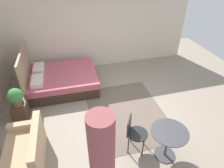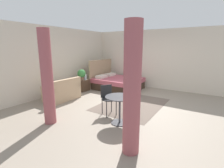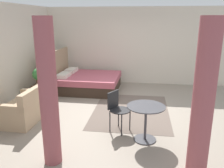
{
  "view_description": "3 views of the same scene",
  "coord_description": "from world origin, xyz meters",
  "views": [
    {
      "loc": [
        -3.79,
        1.33,
        3.62
      ],
      "look_at": [
        0.02,
        0.3,
        0.92
      ],
      "focal_mm": 31.67,
      "sensor_mm": 36.0,
      "label": 1
    },
    {
      "loc": [
        -5.05,
        -2.44,
        1.92
      ],
      "look_at": [
        0.02,
        0.8,
        0.6
      ],
      "focal_mm": 26.87,
      "sensor_mm": 36.0,
      "label": 2
    },
    {
      "loc": [
        -5.77,
        -0.36,
        2.32
      ],
      "look_at": [
        0.05,
        0.44,
        0.67
      ],
      "focal_mm": 37.51,
      "sensor_mm": 36.0,
      "label": 3
    }
  ],
  "objects": [
    {
      "name": "ground_plane",
      "position": [
        0.0,
        0.0,
        -0.01
      ],
      "size": [
        8.49,
        9.44,
        0.02
      ],
      "primitive_type": "cube",
      "color": "gray"
    },
    {
      "name": "wall_back",
      "position": [
        0.0,
        3.22,
        1.36
      ],
      "size": [
        8.49,
        0.12,
        2.72
      ],
      "primitive_type": "cube",
      "color": "beige",
      "rests_on": "ground"
    },
    {
      "name": "wall_right",
      "position": [
        2.74,
        0.0,
        1.36
      ],
      "size": [
        0.12,
        6.44,
        2.72
      ],
      "primitive_type": "cube",
      "color": "beige",
      "rests_on": "ground"
    },
    {
      "name": "area_rug",
      "position": [
        -0.08,
        -0.07,
        0.0
      ],
      "size": [
        2.54,
        1.92,
        0.01
      ],
      "primitive_type": "cube",
      "color": "#66564C",
      "rests_on": "ground"
    },
    {
      "name": "bed",
      "position": [
        1.57,
        1.53,
        0.3
      ],
      "size": [
        1.76,
        2.08,
        1.33
      ],
      "color": "#38281E",
      "rests_on": "ground"
    },
    {
      "name": "couch",
      "position": [
        -0.99,
        2.33,
        0.29
      ],
      "size": [
        1.28,
        0.76,
        0.81
      ],
      "color": "tan",
      "rests_on": "ground"
    },
    {
      "name": "nightstand",
      "position": [
        0.41,
        2.58,
        0.25
      ],
      "size": [
        0.53,
        0.36,
        0.5
      ],
      "color": "#473323",
      "rests_on": "ground"
    },
    {
      "name": "potted_plant",
      "position": [
        0.31,
        2.56,
        0.78
      ],
      "size": [
        0.36,
        0.36,
        0.48
      ],
      "color": "brown",
      "rests_on": "nightstand"
    },
    {
      "name": "vase",
      "position": [
        0.53,
        2.56,
        0.6
      ],
      "size": [
        0.14,
        0.14,
        0.22
      ],
      "color": "silver",
      "rests_on": "nightstand"
    },
    {
      "name": "balcony_table",
      "position": [
        -1.55,
        -0.44,
        0.5
      ],
      "size": [
        0.74,
        0.74,
        0.71
      ],
      "color": "#3F3F44",
      "rests_on": "ground"
    },
    {
      "name": "cafe_chair_near_window",
      "position": [
        -1.2,
        0.16,
        0.53
      ],
      "size": [
        0.59,
        0.59,
        0.85
      ],
      "color": "black",
      "rests_on": "ground"
    },
    {
      "name": "curtain_left",
      "position": [
        -2.49,
        -1.22,
        1.18
      ],
      "size": [
        0.31,
        0.31,
        2.36
      ],
      "color": "#994C51",
      "rests_on": "ground"
    },
    {
      "name": "curtain_right",
      "position": [
        -2.49,
        1.09,
        1.18
      ],
      "size": [
        0.29,
        0.29,
        2.36
      ],
      "color": "#994C51",
      "rests_on": "ground"
    }
  ]
}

